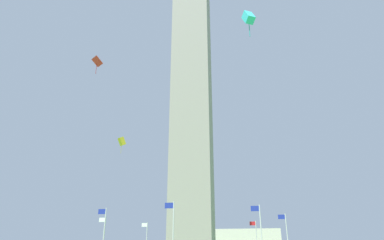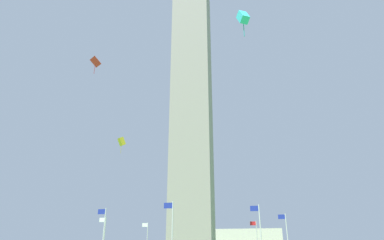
# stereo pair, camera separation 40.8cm
# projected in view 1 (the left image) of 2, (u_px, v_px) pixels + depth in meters

# --- Properties ---
(obelisk_monument) EXTENTS (6.48, 6.48, 58.91)m
(obelisk_monument) POSITION_uv_depth(u_px,v_px,m) (192.00, 91.00, 59.03)
(obelisk_monument) COLOR gray
(obelisk_monument) RESTS_ON ground
(flagpole_ne) EXTENTS (1.12, 0.14, 8.25)m
(flagpole_ne) POSITION_uv_depth(u_px,v_px,m) (103.00, 238.00, 41.97)
(flagpole_ne) COLOR silver
(flagpole_ne) RESTS_ON ground
(flagpole_e) EXTENTS (1.12, 0.14, 8.25)m
(flagpole_e) POSITION_uv_depth(u_px,v_px,m) (173.00, 236.00, 36.90)
(flagpole_e) COLOR silver
(flagpole_e) RESTS_ON ground
(flagpole_se) EXTENTS (1.12, 0.14, 8.25)m
(flagpole_se) POSITION_uv_depth(u_px,v_px,m) (261.00, 237.00, 39.24)
(flagpole_se) COLOR silver
(flagpole_se) RESTS_ON ground
(kite_yellow_box) EXTENTS (1.23, 1.30, 2.53)m
(kite_yellow_box) POSITION_uv_depth(u_px,v_px,m) (122.00, 141.00, 49.38)
(kite_yellow_box) COLOR yellow
(kite_red_diamond) EXTENTS (1.27, 1.24, 1.67)m
(kite_red_diamond) POSITION_uv_depth(u_px,v_px,m) (97.00, 62.00, 32.82)
(kite_red_diamond) COLOR red
(kite_cyan_box) EXTENTS (0.75, 0.89, 1.67)m
(kite_cyan_box) POSITION_uv_depth(u_px,v_px,m) (248.00, 18.00, 17.85)
(kite_cyan_box) COLOR #33C6D1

